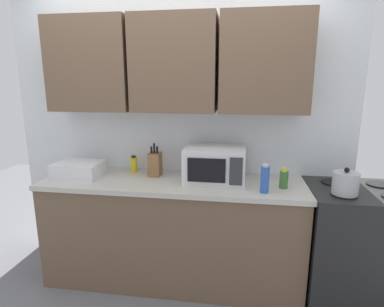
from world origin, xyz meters
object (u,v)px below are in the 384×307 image
stove_range (355,244)px  bottle_green_oil (284,179)px  bottle_yellow_mustard (134,164)px  bottle_blue_cleaner (265,179)px  microwave (215,164)px  dish_rack (79,169)px  kettle (345,183)px  knife_block (155,164)px

stove_range → bottle_green_oil: bearing=-175.9°
bottle_yellow_mustard → bottle_blue_cleaner: (1.12, -0.37, 0.03)m
stove_range → bottle_yellow_mustard: 1.93m
microwave → bottle_green_oil: size_ratio=3.02×
microwave → dish_rack: microwave is taller
stove_range → microwave: bearing=177.3°
kettle → dish_rack: kettle is taller
kettle → microwave: (-0.94, 0.19, 0.05)m
knife_block → bottle_blue_cleaner: 0.95m
kettle → dish_rack: size_ratio=0.51×
stove_range → dish_rack: dish_rack is taller
kettle → microwave: microwave is taller
bottle_blue_cleaner → dish_rack: bearing=173.2°
bottle_green_oil → bottle_blue_cleaner: bearing=-140.9°
dish_rack → bottle_yellow_mustard: bearing=23.7°
bottle_green_oil → stove_range: bearing=4.1°
stove_range → microwave: size_ratio=1.90×
dish_rack → stove_range: bearing=-0.5°
stove_range → knife_block: 1.73m
stove_range → microwave: microwave is taller
microwave → bottle_green_oil: microwave is taller
microwave → bottle_blue_cleaner: microwave is taller
bottle_yellow_mustard → bottle_green_oil: (1.27, -0.25, 0.00)m
bottle_yellow_mustard → bottle_green_oil: bearing=-11.1°
kettle → microwave: size_ratio=0.41×
knife_block → bottle_yellow_mustard: 0.23m
dish_rack → bottle_green_oil: size_ratio=2.39×
microwave → bottle_blue_cleaner: size_ratio=2.21×
kettle → knife_block: (-1.46, 0.27, 0.01)m
microwave → bottle_blue_cleaner: bearing=-29.6°
microwave → knife_block: knife_block is taller
stove_range → bottle_blue_cleaner: 0.93m
kettle → bottle_blue_cleaner: bearing=-177.5°
bottle_green_oil → bottle_blue_cleaner: (-0.15, -0.12, 0.03)m
stove_range → bottle_yellow_mustard: (-1.85, 0.21, 0.52)m
dish_rack → bottle_yellow_mustard: (0.43, 0.19, 0.01)m
knife_block → stove_range: bearing=-4.5°
knife_block → bottle_green_oil: (1.05, -0.17, -0.03)m
microwave → dish_rack: bearing=-178.4°
bottle_blue_cleaner → microwave: bearing=150.4°
knife_block → kettle: bearing=-10.4°
knife_block → bottle_green_oil: size_ratio=1.80×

